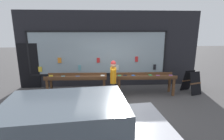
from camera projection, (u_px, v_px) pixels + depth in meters
The scene contains 8 objects.
ground_plane at pixel (114, 106), 6.38m from camera, with size 40.00×40.00×0.00m, color #474444.
shopfront_facade at pixel (108, 50), 8.27m from camera, with size 8.48×0.29×3.54m.
display_table_left at pixel (77, 79), 7.18m from camera, with size 2.50×0.75×0.91m.
display_table_right at pixel (145, 78), 7.39m from camera, with size 2.50×0.76×0.88m.
person_browsing at pixel (113, 78), 6.61m from camera, with size 0.25×0.64×1.60m.
small_dog at pixel (105, 96), 6.52m from camera, with size 0.40×0.50×0.45m.
sandwich_board_sign at pixel (191, 82), 7.59m from camera, with size 0.70×0.84×0.97m.
parked_car at pixel (67, 132), 3.52m from camera, with size 4.34×2.23×1.41m.
Camera 1 is at (-0.49, -5.86, 2.80)m, focal length 28.00 mm.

